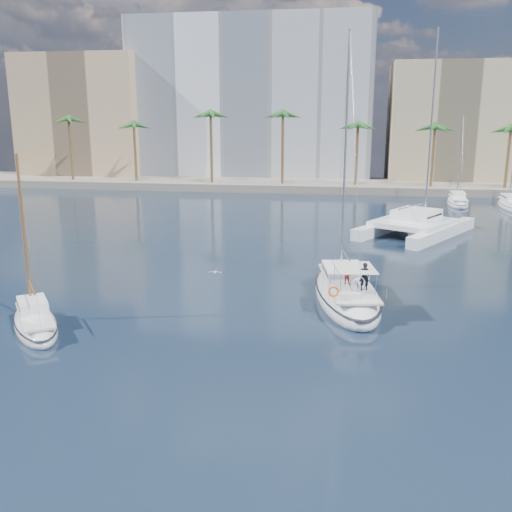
# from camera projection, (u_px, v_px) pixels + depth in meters

# --- Properties ---
(ground) EXTENTS (160.00, 160.00, 0.00)m
(ground) POSITION_uv_depth(u_px,v_px,m) (254.00, 314.00, 34.27)
(ground) COLOR black
(ground) RESTS_ON ground
(quay) EXTENTS (120.00, 14.00, 1.20)m
(quay) POSITION_uv_depth(u_px,v_px,m) (314.00, 185.00, 92.59)
(quay) COLOR gray
(quay) RESTS_ON ground
(building_modern) EXTENTS (42.00, 16.00, 28.00)m
(building_modern) POSITION_uv_depth(u_px,v_px,m) (253.00, 102.00, 102.70)
(building_modern) COLOR white
(building_modern) RESTS_ON ground
(building_tan_left) EXTENTS (22.00, 14.00, 22.00)m
(building_tan_left) POSITION_uv_depth(u_px,v_px,m) (88.00, 119.00, 104.17)
(building_tan_left) COLOR tan
(building_tan_left) RESTS_ON ground
(building_beige) EXTENTS (20.00, 14.00, 20.00)m
(building_beige) POSITION_uv_depth(u_px,v_px,m) (450.00, 125.00, 95.59)
(building_beige) COLOR tan
(building_beige) RESTS_ON ground
(palm_left) EXTENTS (3.60, 3.60, 12.30)m
(palm_left) POSITION_uv_depth(u_px,v_px,m) (102.00, 124.00, 91.62)
(palm_left) COLOR brown
(palm_left) RESTS_ON ground
(palm_centre) EXTENTS (3.60, 3.60, 12.30)m
(palm_centre) POSITION_uv_depth(u_px,v_px,m) (314.00, 124.00, 86.43)
(palm_centre) COLOR brown
(palm_centre) RESTS_ON ground
(main_sloop) EXTENTS (5.72, 12.40, 17.71)m
(main_sloop) POSITION_uv_depth(u_px,v_px,m) (346.00, 293.00, 36.71)
(main_sloop) COLOR white
(main_sloop) RESTS_ON ground
(small_sloop) EXTENTS (5.99, 7.06, 10.22)m
(small_sloop) POSITION_uv_depth(u_px,v_px,m) (35.00, 322.00, 31.92)
(small_sloop) COLOR white
(small_sloop) RESTS_ON ground
(catamaran) EXTENTS (12.94, 15.30, 19.80)m
(catamaran) POSITION_uv_depth(u_px,v_px,m) (415.00, 223.00, 56.93)
(catamaran) COLOR white
(catamaran) RESTS_ON ground
(seagull) EXTENTS (0.97, 0.42, 0.18)m
(seagull) POSITION_uv_depth(u_px,v_px,m) (215.00, 272.00, 40.17)
(seagull) COLOR silver
(seagull) RESTS_ON ground
(moored_yacht_a) EXTENTS (3.37, 9.52, 11.90)m
(moored_yacht_a) POSITION_uv_depth(u_px,v_px,m) (457.00, 205.00, 76.26)
(moored_yacht_a) COLOR white
(moored_yacht_a) RESTS_ON ground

